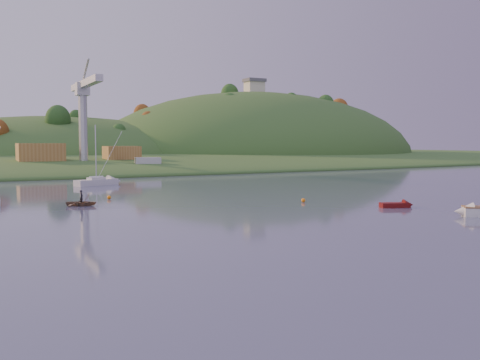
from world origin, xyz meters
name	(u,v)px	position (x,y,z in m)	size (l,w,h in m)	color
far_shore	(25,159)	(0.00, 230.00, 0.00)	(620.00, 220.00, 1.50)	#2F5220
shore_slope	(48,165)	(0.00, 165.00, 0.00)	(640.00, 150.00, 7.00)	#2F5220
hill_center	(57,160)	(10.00, 210.00, 0.00)	(140.00, 120.00, 36.00)	#2F5220
hill_right	(254,158)	(95.00, 195.00, 0.00)	(150.00, 130.00, 60.00)	#2F5220
hilltop_house	(254,85)	(95.00, 195.00, 33.40)	(9.00, 7.00, 6.45)	beige
hillside_trees	(40,163)	(0.00, 185.00, 0.00)	(280.00, 50.00, 32.00)	#1A4B1C
wharf	(94,166)	(5.00, 122.00, 1.20)	(42.00, 16.00, 2.40)	slate
shed_west	(41,153)	(-8.00, 123.00, 4.80)	(11.00, 8.00, 4.80)	#A16C35
shed_east	(122,153)	(13.00, 124.00, 4.40)	(9.00, 7.00, 4.00)	#A16C35
dock_crane	(84,103)	(2.00, 118.39, 17.17)	(3.20, 28.00, 20.30)	#B7B7BC
sailboat_far	(96,181)	(-5.68, 73.66, 0.69)	(7.85, 4.66, 10.45)	silver
canoe	(82,203)	(-14.25, 44.31, 0.36)	(2.50, 3.51, 0.73)	#826548
paddler	(82,199)	(-14.25, 44.31, 0.81)	(0.59, 0.39, 1.61)	black
red_tender	(401,205)	(17.76, 25.64, 0.27)	(4.08, 2.63, 1.32)	#560C0C
work_vessel	(148,167)	(15.00, 108.00, 1.32)	(15.08, 7.38, 3.71)	#515E6B
buoy_1	(303,200)	(10.84, 35.15, 0.25)	(0.50, 0.50, 0.50)	orange
buoy_3	(109,197)	(-9.56, 50.03, 0.25)	(0.50, 0.50, 0.50)	orange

